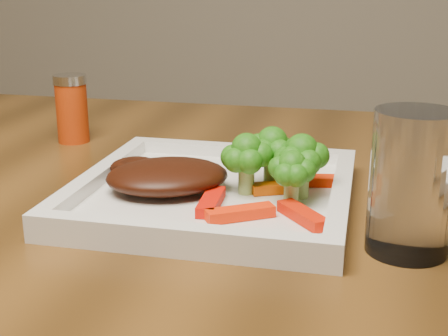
% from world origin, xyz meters
% --- Properties ---
extents(plate, '(0.27, 0.27, 0.01)m').
position_xyz_m(plate, '(0.20, -0.19, 0.76)').
color(plate, white).
rests_on(plate, dining_table).
extents(steak, '(0.15, 0.14, 0.03)m').
position_xyz_m(steak, '(0.15, -0.20, 0.78)').
color(steak, '#3A1408').
rests_on(steak, plate).
extents(broccoli_0, '(0.06, 0.06, 0.07)m').
position_xyz_m(broccoli_0, '(0.25, -0.16, 0.80)').
color(broccoli_0, '#316F12').
rests_on(broccoli_0, plate).
extents(broccoli_1, '(0.08, 0.08, 0.06)m').
position_xyz_m(broccoli_1, '(0.29, -0.19, 0.79)').
color(broccoli_1, '#295C0F').
rests_on(broccoli_1, plate).
extents(broccoli_2, '(0.07, 0.07, 0.06)m').
position_xyz_m(broccoli_2, '(0.28, -0.21, 0.79)').
color(broccoli_2, '#176510').
rests_on(broccoli_2, plate).
extents(broccoli_3, '(0.06, 0.06, 0.06)m').
position_xyz_m(broccoli_3, '(0.23, -0.19, 0.79)').
color(broccoli_3, '#187313').
rests_on(broccoli_3, plate).
extents(carrot_0, '(0.06, 0.05, 0.01)m').
position_xyz_m(carrot_0, '(0.24, -0.25, 0.77)').
color(carrot_0, '#FE2804').
rests_on(carrot_0, plate).
extents(carrot_1, '(0.05, 0.06, 0.01)m').
position_xyz_m(carrot_1, '(0.30, -0.25, 0.77)').
color(carrot_1, red).
rests_on(carrot_1, plate).
extents(carrot_2, '(0.02, 0.06, 0.01)m').
position_xyz_m(carrot_2, '(0.21, -0.23, 0.77)').
color(carrot_2, red).
rests_on(carrot_2, plate).
extents(carrot_3, '(0.06, 0.03, 0.01)m').
position_xyz_m(carrot_3, '(0.30, -0.15, 0.77)').
color(carrot_3, red).
rests_on(carrot_3, plate).
extents(carrot_6, '(0.06, 0.04, 0.01)m').
position_xyz_m(carrot_6, '(0.27, -0.18, 0.77)').
color(carrot_6, '#D84F03').
rests_on(carrot_6, plate).
extents(spice_shaker, '(0.04, 0.04, 0.09)m').
position_xyz_m(spice_shaker, '(-0.04, -0.00, 0.80)').
color(spice_shaker, '#AE3009').
rests_on(spice_shaker, dining_table).
extents(drinking_glass, '(0.09, 0.09, 0.12)m').
position_xyz_m(drinking_glass, '(0.39, -0.26, 0.81)').
color(drinking_glass, white).
rests_on(drinking_glass, dining_table).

